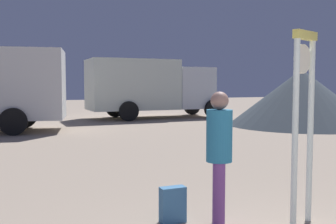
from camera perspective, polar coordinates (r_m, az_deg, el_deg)
name	(u,v)px	position (r m, az deg, el deg)	size (l,w,h in m)	color
standing_clock	(303,110)	(4.85, 19.07, 0.28)	(0.45, 0.24, 2.29)	white
person_near_clock	(219,151)	(4.63, 7.45, -5.72)	(0.30, 0.30, 1.59)	#723E87
backpack	(172,205)	(4.87, 0.66, -13.37)	(0.31, 0.18, 0.43)	teal
box_truck_far	(149,86)	(19.29, -2.79, 3.78)	(6.35, 2.64, 2.84)	silver
dome_tent	(301,97)	(16.70, 18.81, 2.03)	(5.81, 5.81, 2.27)	#364047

